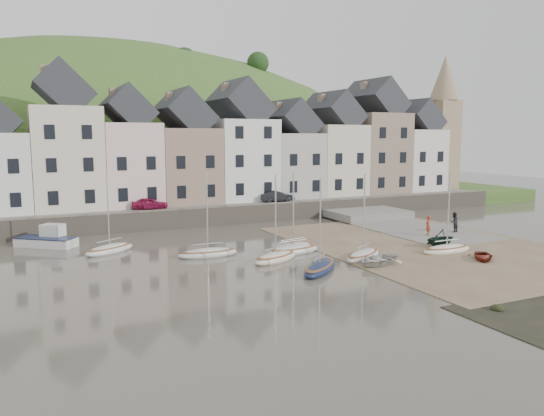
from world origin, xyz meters
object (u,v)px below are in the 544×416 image
rowboat_red (483,256)px  car_left (150,203)px  rowboat_white (377,259)px  car_right (277,196)px  rowboat_green (440,238)px  person_red (428,225)px  sailboat_0 (110,249)px  person_dark (454,222)px

rowboat_red → car_left: car_left is taller
rowboat_red → car_left: 30.73m
rowboat_white → car_left: 25.11m
car_right → rowboat_red: bearing=-163.6°
rowboat_green → person_red: bearing=147.9°
sailboat_0 → rowboat_white: (15.83, -12.04, 0.15)m
rowboat_red → person_dark: bearing=95.8°
rowboat_white → person_red: (10.36, 6.64, 0.58)m
rowboat_white → rowboat_red: rowboat_white is taller
rowboat_red → person_red: bearing=111.8°
rowboat_green → car_left: (-18.23, 20.34, 1.41)m
rowboat_green → car_left: car_left is taller
rowboat_red → person_red: person_red is taller
rowboat_red → rowboat_white: bearing=-156.0°
rowboat_green → car_left: 27.35m
rowboat_white → car_left: bearing=-173.0°
rowboat_green → person_dark: person_dark is taller
car_right → person_dark: bearing=-141.1°
person_dark → car_right: (-9.86, 16.09, 1.18)m
person_red → car_left: bearing=-80.6°
rowboat_green → car_right: size_ratio=0.75×
sailboat_0 → car_right: 22.30m
rowboat_white → person_dark: (13.46, 6.74, 0.61)m
rowboat_green → rowboat_red: rowboat_green is taller
sailboat_0 → person_dark: 29.77m
rowboat_red → rowboat_green: bearing=125.0°
person_red → person_dark: bearing=139.4°
person_red → car_left: size_ratio=0.50×
person_dark → rowboat_green: bearing=20.0°
sailboat_0 → car_left: (5.51, 10.79, 1.93)m
rowboat_red → car_left: (-17.86, 24.94, 1.86)m
rowboat_green → car_right: bearing=-169.6°
person_red → car_left: (-20.67, 16.19, 1.20)m
person_dark → rowboat_red: bearing=38.8°
car_left → car_right: car_right is taller
rowboat_green → car_right: car_right is taller
rowboat_white → rowboat_green: rowboat_green is taller
person_dark → car_left: car_left is taller
rowboat_green → sailboat_0: bearing=-113.5°
car_left → rowboat_red: bearing=-127.3°
car_right → sailboat_0: bearing=126.5°
sailboat_0 → person_dark: (29.28, -5.30, 0.77)m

